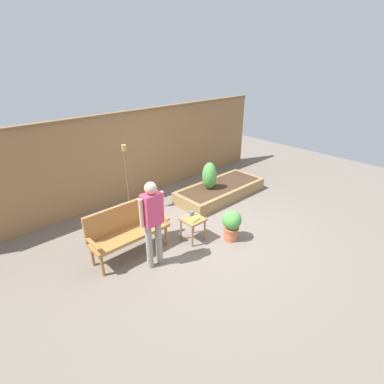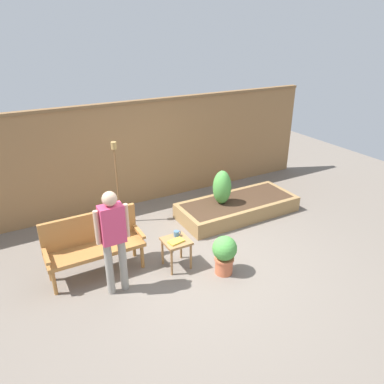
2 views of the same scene
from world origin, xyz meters
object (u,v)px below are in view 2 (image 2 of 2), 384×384
Objects in this scene: shrub_near_bench at (222,187)px; tiki_torch at (116,168)px; side_table at (176,245)px; book_on_table at (176,241)px; potted_boxwood at (224,253)px; person_by_bench at (113,234)px; garden_bench at (93,240)px; cup_on_table at (177,234)px.

tiki_torch reaches higher than shrub_near_bench.
tiki_torch is at bearing 99.28° from side_table.
tiki_torch is (-0.27, 1.88, 0.62)m from book_on_table.
side_table is 1.86m from shrub_near_bench.
shrub_near_bench is (0.96, 1.55, 0.28)m from potted_boxwood.
book_on_table is 0.35× the size of shrub_near_bench.
tiki_torch is 2.06m from person_by_bench.
side_table is 1.98m from tiki_torch.
book_on_table is at bearing -81.77° from tiki_torch.
tiki_torch reaches higher than person_by_bench.
garden_bench is 1.25m from book_on_table.
shrub_near_bench is (1.55, 1.10, 0.15)m from book_on_table.
side_table is at bearing -119.69° from cup_on_table.
tiki_torch is (-0.30, 1.83, 0.71)m from side_table.
side_table is 0.30× the size of tiki_torch.
cup_on_table is at bearing -18.85° from garden_bench.
shrub_near_bench is at bearing 34.47° from side_table.
person_by_bench is at bearing -155.43° from shrub_near_bench.
person_by_bench reaches higher than book_on_table.
cup_on_table is 0.08× the size of tiki_torch.
garden_bench is 1.99m from potted_boxwood.
tiki_torch reaches higher than book_on_table.
side_table is at bearing 53.33° from book_on_table.
garden_bench reaches higher than cup_on_table.
tiki_torch reaches higher than side_table.
side_table is (1.14, -0.51, -0.15)m from garden_bench.
person_by_bench is (-2.52, -1.15, 0.30)m from shrub_near_bench.
shrub_near_bench is 0.42× the size of tiki_torch.
potted_boxwood is at bearing -47.01° from book_on_table.
garden_bench is 0.74m from person_by_bench.
garden_bench reaches higher than potted_boxwood.
book_on_table is 1.07m from person_by_bench.
garden_bench is at bearing 149.24° from potted_boxwood.
person_by_bench reaches higher than side_table.
potted_boxwood is 1.84m from shrub_near_bench.
garden_bench reaches higher than book_on_table.
cup_on_table is 0.08× the size of person_by_bench.
tiki_torch reaches higher than cup_on_table.
side_table is at bearing -145.53° from shrub_near_bench.
shrub_near_bench is (2.66, 0.53, 0.09)m from garden_bench.
potted_boxwood is at bearing -30.76° from garden_bench.
side_table is 0.11m from book_on_table.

